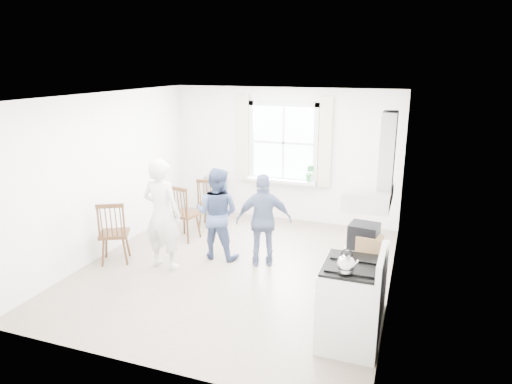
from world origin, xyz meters
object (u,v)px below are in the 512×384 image
object	(u,v)px
person_mid	(217,213)
windsor_chair_b	(181,207)
low_cabinet	(365,280)
stereo_stack	(364,236)
gas_stove	(351,303)
windsor_chair_a	(208,198)
person_left	(162,214)
windsor_chair_c	(112,227)
person_right	(264,221)

from	to	relation	value
person_mid	windsor_chair_b	bearing A→B (deg)	-25.87
low_cabinet	stereo_stack	distance (m)	0.60
stereo_stack	gas_stove	bearing A→B (deg)	-92.55
windsor_chair_a	person_left	distance (m)	1.79
person_left	gas_stove	bearing A→B (deg)	164.83
windsor_chair_a	person_mid	size ratio (longest dim) A/B	0.66
stereo_stack	person_left	distance (m)	3.04
windsor_chair_a	windsor_chair_c	xyz separation A→B (m)	(-0.70, -1.95, 0.02)
stereo_stack	person_mid	xyz separation A→B (m)	(-2.39, 1.03, -0.31)
stereo_stack	windsor_chair_b	xyz separation A→B (m)	(-3.27, 1.46, -0.44)
gas_stove	stereo_stack	size ratio (longest dim) A/B	3.04
gas_stove	windsor_chair_c	xyz separation A→B (m)	(-3.76, 0.86, 0.14)
windsor_chair_c	person_left	xyz separation A→B (m)	(0.78, 0.18, 0.23)
windsor_chair_a	person_left	xyz separation A→B (m)	(0.08, -1.77, 0.25)
person_left	low_cabinet	bearing A→B (deg)	177.72
gas_stove	low_cabinet	size ratio (longest dim) A/B	1.24
windsor_chair_c	gas_stove	bearing A→B (deg)	-12.91
low_cabinet	person_left	distance (m)	3.09
stereo_stack	windsor_chair_c	world-z (taller)	stereo_stack
windsor_chair_a	windsor_chair_c	world-z (taller)	windsor_chair_c
windsor_chair_a	person_left	bearing A→B (deg)	-87.40
low_cabinet	windsor_chair_c	size ratio (longest dim) A/B	0.88
windsor_chair_b	person_left	size ratio (longest dim) A/B	0.59
low_cabinet	windsor_chair_b	bearing A→B (deg)	157.22
low_cabinet	person_mid	size ratio (longest dim) A/B	0.61
stereo_stack	person_mid	world-z (taller)	person_mid
windsor_chair_b	windsor_chair_c	size ratio (longest dim) A/B	0.99
gas_stove	stereo_stack	bearing A→B (deg)	87.45
person_mid	person_left	bearing A→B (deg)	45.34
windsor_chair_b	gas_stove	bearing A→B (deg)	-32.81
windsor_chair_a	stereo_stack	bearing A→B (deg)	-35.16
stereo_stack	windsor_chair_c	xyz separation A→B (m)	(-3.79, 0.23, -0.43)
windsor_chair_c	person_mid	size ratio (longest dim) A/B	0.69
gas_stove	person_mid	world-z (taller)	person_mid
gas_stove	windsor_chair_c	distance (m)	3.86
windsor_chair_b	person_right	distance (m)	1.75
person_left	person_right	distance (m)	1.54
person_left	person_mid	bearing A→B (deg)	-130.51
stereo_stack	person_right	distance (m)	1.91
stereo_stack	person_mid	bearing A→B (deg)	156.66
person_mid	person_right	xyz separation A→B (m)	(0.79, -0.03, -0.02)
gas_stove	windsor_chair_c	world-z (taller)	gas_stove
windsor_chair_b	person_right	world-z (taller)	person_right
windsor_chair_a	person_left	world-z (taller)	person_left
low_cabinet	windsor_chair_c	xyz separation A→B (m)	(-3.83, 0.16, 0.17)
person_mid	low_cabinet	bearing A→B (deg)	158.22
windsor_chair_a	person_mid	xyz separation A→B (m)	(0.70, -1.14, 0.14)
low_cabinet	person_mid	xyz separation A→B (m)	(-2.43, 0.96, 0.29)
person_left	windsor_chair_c	bearing A→B (deg)	16.72
low_cabinet	person_mid	world-z (taller)	person_mid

